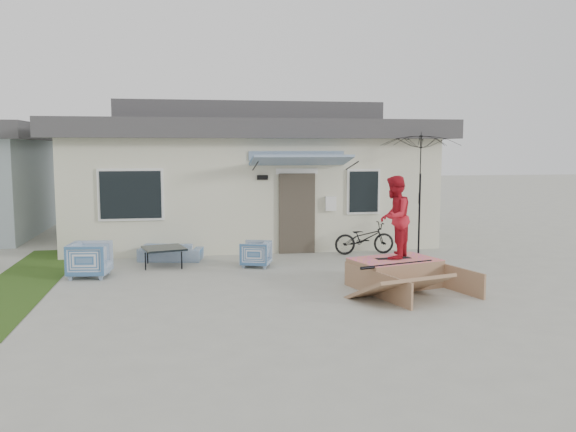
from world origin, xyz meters
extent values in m
plane|color=#9E9E92|center=(0.00, 0.00, 0.00)|extent=(90.00, 90.00, 0.00)
cube|color=#254414|center=(-5.20, 2.00, 0.00)|extent=(1.40, 8.00, 0.01)
cube|color=beige|center=(0.00, 8.00, 1.50)|extent=(10.00, 7.00, 3.00)
cube|color=#38383B|center=(0.00, 8.00, 3.25)|extent=(10.80, 7.80, 0.50)
cube|color=#38383B|center=(0.00, 8.00, 3.80)|extent=(7.50, 4.50, 0.60)
cube|color=#433A2F|center=(1.00, 4.46, 1.05)|extent=(0.95, 0.08, 2.10)
cube|color=white|center=(-3.20, 4.47, 1.60)|extent=(1.60, 0.06, 1.30)
cube|color=white|center=(2.80, 4.47, 1.60)|extent=(0.90, 0.06, 1.20)
cube|color=#2C598D|center=(1.00, 3.95, 2.45)|extent=(2.50, 1.09, 0.29)
imported|color=#2C598D|center=(-2.25, 3.98, 0.30)|extent=(1.59, 0.76, 0.60)
imported|color=#2C598D|center=(-3.91, 2.36, 0.42)|extent=(0.85, 0.90, 0.84)
imported|color=#2C598D|center=(-0.27, 2.88, 0.33)|extent=(0.78, 0.81, 0.66)
cube|color=black|center=(-2.38, 3.29, 0.22)|extent=(1.11, 1.11, 0.45)
imported|color=black|center=(2.71, 4.03, 0.51)|extent=(1.60, 0.58, 1.02)
cylinder|color=black|center=(4.10, 3.78, 1.05)|extent=(0.05, 0.05, 2.10)
imported|color=black|center=(4.10, 3.78, 1.75)|extent=(2.57, 2.48, 0.90)
cube|color=black|center=(2.22, 0.48, 0.57)|extent=(0.74, 0.24, 0.05)
imported|color=red|center=(2.22, 0.48, 1.41)|extent=(0.97, 1.02, 1.65)
camera|label=1|loc=(-1.89, -10.77, 2.77)|focal=37.27mm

